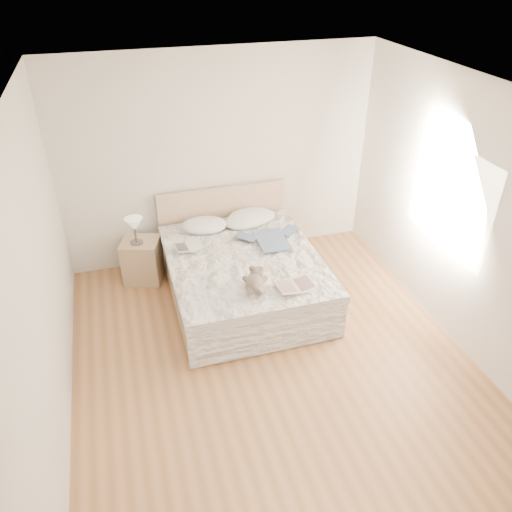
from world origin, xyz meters
name	(u,v)px	position (x,y,z in m)	size (l,w,h in m)	color
floor	(273,360)	(0.00, 0.00, 0.00)	(4.00, 4.50, 0.00)	brown
ceiling	(279,97)	(0.00, 0.00, 2.70)	(4.00, 4.50, 0.00)	white
wall_back	(219,160)	(0.00, 2.25, 1.35)	(4.00, 0.02, 2.70)	beige
wall_front	(408,465)	(0.00, -2.25, 1.35)	(4.00, 0.02, 2.70)	beige
wall_left	(38,287)	(-2.00, 0.00, 1.35)	(0.02, 4.50, 2.70)	beige
wall_right	(467,220)	(2.00, 0.00, 1.35)	(0.02, 4.50, 2.70)	beige
window	(450,198)	(1.99, 0.30, 1.45)	(0.02, 1.30, 1.10)	white
bed	(242,274)	(0.00, 1.19, 0.31)	(1.72, 2.14, 1.00)	tan
nightstand	(142,260)	(-1.12, 1.87, 0.28)	(0.45, 0.40, 0.56)	tan
table_lamp	(134,226)	(-1.16, 1.84, 0.80)	(0.25, 0.25, 0.34)	#4B4641
pillow_left	(204,225)	(-0.30, 1.90, 0.64)	(0.57, 0.40, 0.17)	white
pillow_middle	(246,220)	(0.24, 1.87, 0.64)	(0.56, 0.39, 0.17)	white
pillow_right	(251,217)	(0.33, 1.95, 0.64)	(0.62, 0.43, 0.19)	white
blouse	(272,240)	(0.41, 1.32, 0.63)	(0.55, 0.58, 0.02)	#3B506D
photo_book	(189,247)	(-0.58, 1.45, 0.63)	(0.33, 0.22, 0.02)	white
childrens_book	(295,286)	(0.36, 0.36, 0.63)	(0.41, 0.27, 0.03)	beige
teddy_bear	(254,287)	(-0.07, 0.43, 0.65)	(0.23, 0.33, 0.17)	#695B4D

